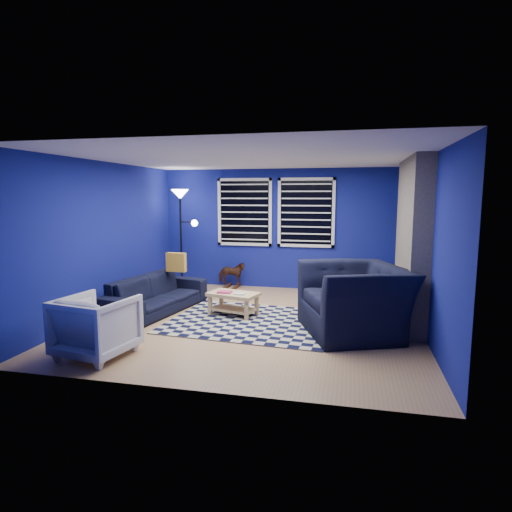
{
  "coord_description": "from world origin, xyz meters",
  "views": [
    {
      "loc": [
        1.46,
        -6.34,
        1.95
      ],
      "look_at": [
        -0.02,
        0.3,
        0.98
      ],
      "focal_mm": 30.0,
      "sensor_mm": 36.0,
      "label": 1
    }
  ],
  "objects_px": {
    "armchair_bent": "(97,326)",
    "armchair_big": "(354,300)",
    "cabinet": "(363,284)",
    "floor_lamp": "(181,208)",
    "rocking_horse": "(232,273)",
    "coffee_table": "(233,299)",
    "tv": "(406,225)",
    "sofa": "(156,294)"
  },
  "relations": [
    {
      "from": "tv",
      "to": "rocking_horse",
      "type": "distance_m",
      "value": 3.6
    },
    {
      "from": "armchair_bent",
      "to": "coffee_table",
      "type": "bearing_deg",
      "value": -109.33
    },
    {
      "from": "armchair_big",
      "to": "cabinet",
      "type": "xyz_separation_m",
      "value": [
        0.18,
        2.17,
        -0.22
      ]
    },
    {
      "from": "armchair_big",
      "to": "rocking_horse",
      "type": "height_order",
      "value": "armchair_big"
    },
    {
      "from": "tv",
      "to": "floor_lamp",
      "type": "height_order",
      "value": "floor_lamp"
    },
    {
      "from": "rocking_horse",
      "to": "sofa",
      "type": "bearing_deg",
      "value": 154.57
    },
    {
      "from": "tv",
      "to": "cabinet",
      "type": "bearing_deg",
      "value": -172.69
    },
    {
      "from": "sofa",
      "to": "armchair_bent",
      "type": "bearing_deg",
      "value": -164.31
    },
    {
      "from": "coffee_table",
      "to": "cabinet",
      "type": "xyz_separation_m",
      "value": [
        2.1,
        1.69,
        -0.01
      ]
    },
    {
      "from": "armchair_big",
      "to": "armchair_bent",
      "type": "bearing_deg",
      "value": -83.57
    },
    {
      "from": "tv",
      "to": "coffee_table",
      "type": "xyz_separation_m",
      "value": [
        -2.83,
        -1.78,
        -1.12
      ]
    },
    {
      "from": "armchair_bent",
      "to": "floor_lamp",
      "type": "distance_m",
      "value": 4.1
    },
    {
      "from": "armchair_bent",
      "to": "floor_lamp",
      "type": "relative_size",
      "value": 0.4
    },
    {
      "from": "sofa",
      "to": "cabinet",
      "type": "relative_size",
      "value": 3.28
    },
    {
      "from": "armchair_big",
      "to": "cabinet",
      "type": "relative_size",
      "value": 2.38
    },
    {
      "from": "armchair_bent",
      "to": "sofa",
      "type": "bearing_deg",
      "value": -75.12
    },
    {
      "from": "armchair_big",
      "to": "floor_lamp",
      "type": "xyz_separation_m",
      "value": [
        -3.52,
        2.26,
        1.21
      ]
    },
    {
      "from": "armchair_bent",
      "to": "armchair_big",
      "type": "bearing_deg",
      "value": -143.02
    },
    {
      "from": "armchair_big",
      "to": "coffee_table",
      "type": "relative_size",
      "value": 1.69
    },
    {
      "from": "armchair_big",
      "to": "rocking_horse",
      "type": "distance_m",
      "value": 3.55
    },
    {
      "from": "cabinet",
      "to": "floor_lamp",
      "type": "distance_m",
      "value": 3.97
    },
    {
      "from": "armchair_bent",
      "to": "coffee_table",
      "type": "distance_m",
      "value": 2.37
    },
    {
      "from": "sofa",
      "to": "armchair_bent",
      "type": "height_order",
      "value": "armchair_bent"
    },
    {
      "from": "tv",
      "to": "sofa",
      "type": "xyz_separation_m",
      "value": [
        -4.16,
        -1.84,
        -1.1
      ]
    },
    {
      "from": "armchair_bent",
      "to": "floor_lamp",
      "type": "height_order",
      "value": "floor_lamp"
    },
    {
      "from": "sofa",
      "to": "armchair_bent",
      "type": "distance_m",
      "value": 2.03
    },
    {
      "from": "cabinet",
      "to": "coffee_table",
      "type": "bearing_deg",
      "value": -139.36
    },
    {
      "from": "rocking_horse",
      "to": "floor_lamp",
      "type": "relative_size",
      "value": 0.28
    },
    {
      "from": "armchair_bent",
      "to": "cabinet",
      "type": "distance_m",
      "value": 4.97
    },
    {
      "from": "rocking_horse",
      "to": "armchair_bent",
      "type": "bearing_deg",
      "value": 166.5
    },
    {
      "from": "armchair_bent",
      "to": "rocking_horse",
      "type": "height_order",
      "value": "armchair_bent"
    },
    {
      "from": "rocking_horse",
      "to": "cabinet",
      "type": "relative_size",
      "value": 0.92
    },
    {
      "from": "sofa",
      "to": "rocking_horse",
      "type": "distance_m",
      "value": 2.2
    },
    {
      "from": "tv",
      "to": "coffee_table",
      "type": "bearing_deg",
      "value": -147.75
    },
    {
      "from": "sofa",
      "to": "rocking_horse",
      "type": "height_order",
      "value": "sofa"
    },
    {
      "from": "sofa",
      "to": "coffee_table",
      "type": "distance_m",
      "value": 1.33
    },
    {
      "from": "cabinet",
      "to": "floor_lamp",
      "type": "xyz_separation_m",
      "value": [
        -3.7,
        0.09,
        1.43
      ]
    },
    {
      "from": "sofa",
      "to": "cabinet",
      "type": "height_order",
      "value": "same"
    },
    {
      "from": "coffee_table",
      "to": "floor_lamp",
      "type": "relative_size",
      "value": 0.43
    },
    {
      "from": "sofa",
      "to": "cabinet",
      "type": "bearing_deg",
      "value": -52.71
    },
    {
      "from": "coffee_table",
      "to": "tv",
      "type": "bearing_deg",
      "value": 32.25
    },
    {
      "from": "coffee_table",
      "to": "cabinet",
      "type": "relative_size",
      "value": 1.41
    }
  ]
}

